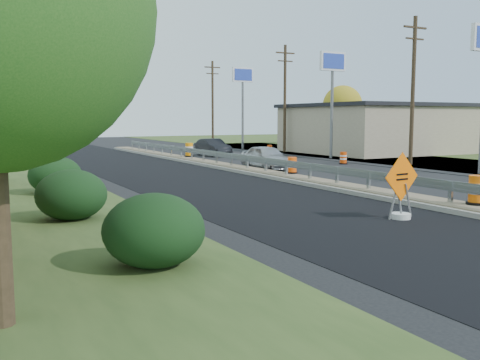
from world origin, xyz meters
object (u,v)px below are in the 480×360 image
car_silver (267,157)px  car_dark_mid (213,147)px  barrel_median_near (477,191)px  caution_sign (401,202)px  barrel_median_far (189,150)px  barrel_shoulder_mid (270,150)px  barrel_shoulder_near (343,158)px  barrel_shoulder_far (213,143)px  barrel_median_mid (292,166)px

car_silver → car_dark_mid: car_silver is taller
barrel_median_near → caution_sign: bearing=176.4°
barrel_median_near → car_dark_mid: car_dark_mid is taller
caution_sign → barrel_median_far: bearing=75.5°
caution_sign → barrel_median_far: 24.53m
caution_sign → barrel_shoulder_mid: caution_sign is taller
barrel_median_far → car_silver: car_silver is taller
caution_sign → barrel_median_far: (3.31, 24.30, 0.20)m
caution_sign → barrel_median_far: caution_sign is taller
barrel_median_near → barrel_shoulder_near: barrel_median_near is taller
barrel_shoulder_mid → car_silver: (-7.13, -11.41, 0.34)m
barrel_median_far → car_dark_mid: car_dark_mid is taller
barrel_median_far → barrel_shoulder_far: 16.63m
barrel_median_mid → car_silver: (1.25, 4.59, 0.08)m
barrel_shoulder_near → barrel_shoulder_far: barrel_shoulder_far is taller
caution_sign → barrel_shoulder_mid: 29.27m
car_dark_mid → barrel_median_mid: bearing=-102.1°
barrel_shoulder_mid → car_dark_mid: car_dark_mid is taller
barrel_median_far → barrel_median_mid: bearing=-90.0°
barrel_median_near → barrel_shoulder_near: bearing=64.6°
barrel_shoulder_far → barrel_median_far: bearing=-121.3°
barrel_shoulder_near → barrel_shoulder_mid: bearing=85.7°
caution_sign → barrel_shoulder_mid: (11.69, 26.83, -0.14)m
car_silver → barrel_shoulder_far: bearing=72.5°
barrel_shoulder_near → barrel_shoulder_far: 22.39m
caution_sign → barrel_shoulder_near: size_ratio=2.48×
barrel_median_near → car_silver: (1.44, 15.62, 0.03)m
barrel_shoulder_mid → car_dark_mid: 5.13m
caution_sign → barrel_shoulder_far: (11.96, 38.51, -0.08)m
barrel_shoulder_far → car_dark_mid: 12.47m
barrel_median_far → car_silver: 8.97m
barrel_shoulder_far → caution_sign: bearing=-107.3°
caution_sign → barrel_shoulder_far: 40.32m
caution_sign → barrel_shoulder_near: caution_sign is taller
barrel_median_near → barrel_shoulder_far: 39.70m
barrel_shoulder_near → barrel_shoulder_far: (1.07, 22.37, 0.04)m
barrel_shoulder_far → car_dark_mid: car_dark_mid is taller
barrel_median_mid → barrel_median_near: bearing=-91.0°
caution_sign → barrel_median_mid: size_ratio=2.42×
caution_sign → barrel_median_near: size_ratio=2.12×
barrel_shoulder_mid → barrel_median_mid: bearing=-117.7°
barrel_median_far → barrel_shoulder_far: (8.65, 14.20, -0.29)m
barrel_median_near → barrel_shoulder_near: 18.10m
barrel_median_far → barrel_shoulder_near: size_ratio=1.24×
barrel_median_mid → car_dark_mid: (3.28, 16.42, 0.06)m
barrel_median_near → car_dark_mid: bearing=82.8°
barrel_median_far → car_dark_mid: (3.28, 2.96, -0.02)m
barrel_median_far → barrel_shoulder_mid: size_ratio=1.30×
barrel_shoulder_near → barrel_median_mid: bearing=-145.0°
barrel_median_mid → barrel_shoulder_near: (7.58, 5.30, -0.24)m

